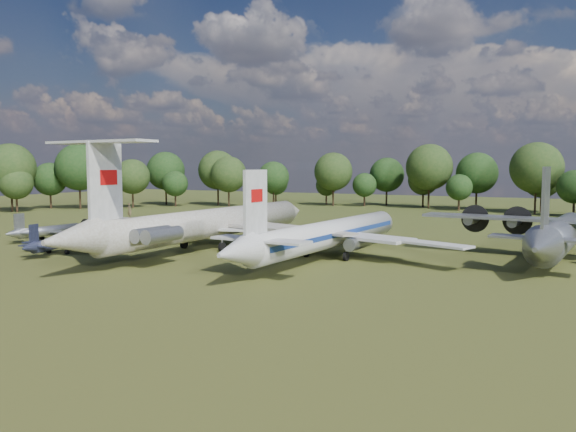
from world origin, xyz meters
The scene contains 7 objects.
ground centered at (0.00, 0.00, 0.00)m, with size 300.00×300.00×0.00m, color #284316.
il62_airliner centered at (-4.29, 1.70, 2.68)m, with size 42.04×54.65×5.36m, color beige, non-canonical shape.
tu104_jet centered at (12.89, 1.53, 2.27)m, with size 34.00×45.34×4.53m, color silver, non-canonical shape.
an12_transport centered at (37.63, 11.99, 2.39)m, with size 32.56×36.39×4.79m, color #979A9E, non-canonical shape.
small_prop_west centered at (-19.06, -10.85, 1.05)m, with size 10.49×14.30×2.10m, color black, non-canonical shape.
small_prop_northwest centered at (-30.70, -2.54, 1.09)m, with size 10.88×14.83×2.18m, color #999BA0, non-canonical shape.
person_on_il62 centered at (-4.97, -13.29, 6.18)m, with size 0.60×0.39×1.64m, color olive.
Camera 1 is at (38.70, -60.60, 11.06)m, focal length 35.00 mm.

